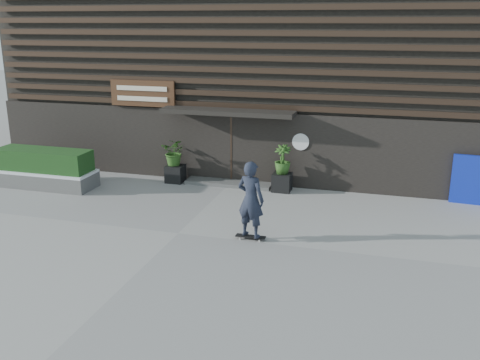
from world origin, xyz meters
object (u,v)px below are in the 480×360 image
(raised_bed, at_px, (45,179))
(skateboarder, at_px, (251,200))
(planter_pot_left, at_px, (175,174))
(planter_pot_right, at_px, (282,182))
(blue_tarp, at_px, (480,181))

(raised_bed, bearing_deg, skateboarder, -17.99)
(planter_pot_left, bearing_deg, raised_bed, -157.50)
(planter_pot_right, relative_size, blue_tarp, 0.37)
(blue_tarp, relative_size, skateboarder, 0.78)
(planter_pot_left, distance_m, blue_tarp, 9.87)
(planter_pot_left, xyz_separation_m, blue_tarp, (9.86, 0.30, 0.47))
(blue_tarp, height_order, skateboarder, skateboarder)
(planter_pot_left, distance_m, raised_bed, 4.42)
(planter_pot_right, distance_m, skateboarder, 4.34)
(raised_bed, bearing_deg, blue_tarp, 8.13)
(raised_bed, distance_m, blue_tarp, 14.09)
(planter_pot_left, relative_size, raised_bed, 0.17)
(planter_pot_left, height_order, planter_pot_right, same)
(blue_tarp, distance_m, skateboarder, 7.55)
(raised_bed, xyz_separation_m, skateboarder, (7.94, -2.58, 0.84))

